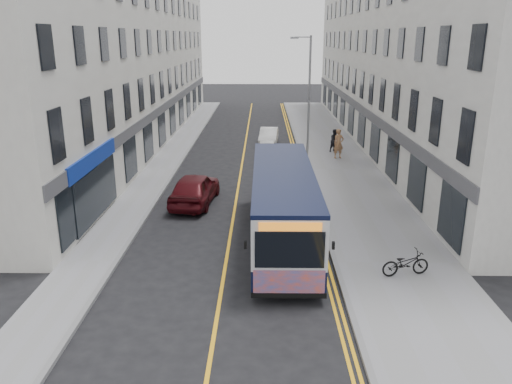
{
  "coord_description": "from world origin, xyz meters",
  "views": [
    {
      "loc": [
        1.33,
        -17.76,
        7.97
      ],
      "look_at": [
        1.06,
        2.53,
        1.6
      ],
      "focal_mm": 35.0,
      "sensor_mm": 36.0,
      "label": 1
    }
  ],
  "objects_px": {
    "bicycle": "(406,263)",
    "streetlamp": "(308,95)",
    "pedestrian_far": "(335,141)",
    "car_white": "(269,136)",
    "car_maroon": "(195,189)",
    "pedestrian_near": "(339,144)",
    "city_bus": "(283,203)"
  },
  "relations": [
    {
      "from": "bicycle",
      "to": "streetlamp",
      "type": "bearing_deg",
      "value": -4.35
    },
    {
      "from": "pedestrian_far",
      "to": "car_white",
      "type": "height_order",
      "value": "pedestrian_far"
    },
    {
      "from": "car_maroon",
      "to": "car_white",
      "type": "bearing_deg",
      "value": -98.94
    },
    {
      "from": "pedestrian_near",
      "to": "car_white",
      "type": "distance_m",
      "value": 6.75
    },
    {
      "from": "city_bus",
      "to": "pedestrian_far",
      "type": "xyz_separation_m",
      "value": [
        4.27,
        15.85,
        -0.7
      ]
    },
    {
      "from": "city_bus",
      "to": "pedestrian_far",
      "type": "height_order",
      "value": "city_bus"
    },
    {
      "from": "pedestrian_near",
      "to": "car_white",
      "type": "relative_size",
      "value": 0.52
    },
    {
      "from": "streetlamp",
      "to": "bicycle",
      "type": "bearing_deg",
      "value": -82.76
    },
    {
      "from": "car_maroon",
      "to": "city_bus",
      "type": "bearing_deg",
      "value": 137.54
    },
    {
      "from": "car_white",
      "to": "car_maroon",
      "type": "relative_size",
      "value": 0.82
    },
    {
      "from": "pedestrian_far",
      "to": "car_maroon",
      "type": "xyz_separation_m",
      "value": [
        -8.42,
        -11.16,
        -0.14
      ]
    },
    {
      "from": "bicycle",
      "to": "pedestrian_far",
      "type": "bearing_deg",
      "value": -12.18
    },
    {
      "from": "streetlamp",
      "to": "pedestrian_near",
      "type": "distance_m",
      "value": 4.09
    },
    {
      "from": "bicycle",
      "to": "pedestrian_far",
      "type": "distance_m",
      "value": 19.03
    },
    {
      "from": "bicycle",
      "to": "car_white",
      "type": "xyz_separation_m",
      "value": [
        -4.43,
        22.08,
        0.06
      ]
    },
    {
      "from": "pedestrian_far",
      "to": "car_white",
      "type": "distance_m",
      "value": 5.55
    },
    {
      "from": "streetlamp",
      "to": "car_maroon",
      "type": "distance_m",
      "value": 10.98
    },
    {
      "from": "city_bus",
      "to": "bicycle",
      "type": "bearing_deg",
      "value": -37.92
    },
    {
      "from": "pedestrian_near",
      "to": "pedestrian_far",
      "type": "relative_size",
      "value": 1.22
    },
    {
      "from": "streetlamp",
      "to": "pedestrian_far",
      "type": "distance_m",
      "value": 5.0
    },
    {
      "from": "bicycle",
      "to": "pedestrian_far",
      "type": "height_order",
      "value": "pedestrian_far"
    },
    {
      "from": "city_bus",
      "to": "car_maroon",
      "type": "xyz_separation_m",
      "value": [
        -4.15,
        4.69,
        -0.85
      ]
    },
    {
      "from": "pedestrian_far",
      "to": "car_maroon",
      "type": "bearing_deg",
      "value": -155.94
    },
    {
      "from": "city_bus",
      "to": "pedestrian_far",
      "type": "relative_size",
      "value": 6.37
    },
    {
      "from": "pedestrian_near",
      "to": "car_maroon",
      "type": "relative_size",
      "value": 0.43
    },
    {
      "from": "city_bus",
      "to": "bicycle",
      "type": "height_order",
      "value": "city_bus"
    },
    {
      "from": "car_white",
      "to": "pedestrian_near",
      "type": "bearing_deg",
      "value": -42.18
    },
    {
      "from": "car_white",
      "to": "city_bus",
      "type": "bearing_deg",
      "value": -84.31
    },
    {
      "from": "pedestrian_near",
      "to": "car_maroon",
      "type": "bearing_deg",
      "value": -149.31
    },
    {
      "from": "bicycle",
      "to": "car_maroon",
      "type": "xyz_separation_m",
      "value": [
        -8.23,
        7.87,
        0.22
      ]
    },
    {
      "from": "streetlamp",
      "to": "pedestrian_near",
      "type": "xyz_separation_m",
      "value": [
        2.24,
        0.96,
        -3.28
      ]
    },
    {
      "from": "pedestrian_far",
      "to": "city_bus",
      "type": "bearing_deg",
      "value": -133.97
    }
  ]
}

